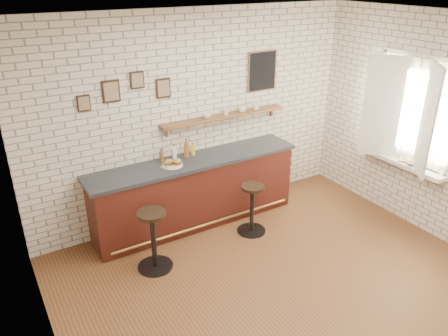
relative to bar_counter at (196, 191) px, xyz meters
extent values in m
plane|color=brown|center=(0.21, -1.70, -0.51)|extent=(5.00, 5.00, 0.00)
cube|color=#471813|center=(0.00, 0.00, -0.03)|extent=(3.00, 0.58, 0.96)
cube|color=#2D333A|center=(0.00, 0.00, 0.48)|extent=(3.10, 0.62, 0.05)
cylinder|color=olive|center=(0.00, -0.32, -0.39)|extent=(2.79, 0.04, 0.04)
cylinder|color=white|center=(-0.36, -0.03, 0.51)|extent=(0.28, 0.28, 0.01)
cylinder|color=gold|center=(-0.30, -0.02, 0.52)|extent=(0.05, 0.05, 0.00)
cylinder|color=gold|center=(-0.33, -0.05, 0.52)|extent=(0.05, 0.05, 0.00)
cylinder|color=gold|center=(-0.46, 0.03, 0.52)|extent=(0.06, 0.06, 0.00)
cylinder|color=gold|center=(-0.33, 0.00, 0.52)|extent=(0.06, 0.06, 0.00)
cylinder|color=gold|center=(-0.47, -0.08, 0.52)|extent=(0.06, 0.06, 0.00)
cylinder|color=gold|center=(-0.30, -0.03, 0.52)|extent=(0.04, 0.04, 0.00)
cylinder|color=gold|center=(-0.37, -0.09, 0.52)|extent=(0.05, 0.05, 0.00)
cylinder|color=gold|center=(-0.46, -0.10, 0.52)|extent=(0.04, 0.04, 0.00)
cylinder|color=gold|center=(-0.51, -0.02, 0.52)|extent=(0.05, 0.05, 0.00)
cylinder|color=gold|center=(-0.33, -0.09, 0.52)|extent=(0.06, 0.06, 0.00)
cylinder|color=gold|center=(-0.47, -0.01, 0.52)|extent=(0.04, 0.04, 0.00)
cylinder|color=gold|center=(-0.33, -0.04, 0.52)|extent=(0.05, 0.05, 0.00)
cylinder|color=gold|center=(-0.29, -0.01, 0.52)|extent=(0.05, 0.05, 0.00)
cylinder|color=brown|center=(-0.43, 0.15, 0.58)|extent=(0.06, 0.06, 0.15)
cylinder|color=brown|center=(-0.43, 0.15, 0.67)|extent=(0.02, 0.02, 0.03)
cylinder|color=black|center=(-0.43, 0.15, 0.69)|extent=(0.02, 0.02, 0.01)
cylinder|color=white|center=(-0.24, 0.15, 0.59)|extent=(0.06, 0.06, 0.17)
cylinder|color=white|center=(-0.24, 0.15, 0.69)|extent=(0.02, 0.02, 0.04)
cylinder|color=black|center=(-0.24, 0.15, 0.72)|extent=(0.02, 0.02, 0.01)
cylinder|color=#AA501B|center=(-0.05, 0.15, 0.61)|extent=(0.06, 0.06, 0.21)
cylinder|color=#AA501B|center=(-0.05, 0.15, 0.73)|extent=(0.02, 0.02, 0.05)
cylinder|color=black|center=(-0.05, 0.15, 0.76)|extent=(0.03, 0.03, 0.01)
cylinder|color=gold|center=(0.06, 0.15, 0.57)|extent=(0.06, 0.06, 0.14)
cylinder|color=gold|center=(0.06, 0.15, 0.66)|extent=(0.03, 0.03, 0.03)
cylinder|color=maroon|center=(0.06, 0.15, 0.68)|extent=(0.03, 0.03, 0.01)
cylinder|color=black|center=(-0.95, -0.70, -0.50)|extent=(0.44, 0.44, 0.02)
cylinder|color=black|center=(-0.95, -0.70, -0.12)|extent=(0.07, 0.07, 0.73)
cylinder|color=black|center=(-0.95, -0.70, 0.27)|extent=(0.36, 0.36, 0.04)
cylinder|color=black|center=(0.55, -0.64, -0.50)|extent=(0.41, 0.41, 0.02)
cylinder|color=black|center=(0.55, -0.64, -0.15)|extent=(0.06, 0.06, 0.67)
cylinder|color=black|center=(0.55, -0.64, 0.21)|extent=(0.43, 0.43, 0.04)
cube|color=brown|center=(0.61, 0.20, 0.97)|extent=(2.00, 0.18, 0.04)
cube|color=brown|center=(-0.29, 0.27, 0.89)|extent=(0.03, 0.04, 0.16)
cube|color=brown|center=(1.51, 0.27, 0.89)|extent=(0.03, 0.04, 0.16)
imported|color=white|center=(0.32, 0.20, 1.04)|extent=(0.16, 0.16, 0.09)
imported|color=white|center=(0.62, 0.20, 1.04)|extent=(0.13, 0.13, 0.09)
imported|color=white|center=(0.91, 0.20, 1.04)|extent=(0.15, 0.15, 0.10)
imported|color=white|center=(1.17, 0.20, 1.04)|extent=(0.11, 0.11, 0.09)
cube|color=black|center=(-0.99, 0.28, 1.54)|extent=(0.22, 0.02, 0.28)
cube|color=black|center=(-0.64, 0.28, 1.64)|extent=(0.18, 0.02, 0.22)
cube|color=black|center=(-0.29, 0.28, 1.49)|extent=(0.20, 0.02, 0.26)
cube|color=black|center=(-1.34, 0.28, 1.44)|extent=(0.16, 0.02, 0.20)
cube|color=black|center=(1.31, 0.28, 1.54)|extent=(0.46, 0.02, 0.56)
cube|color=white|center=(2.61, -1.40, 0.39)|extent=(0.20, 1.35, 0.06)
cube|color=white|center=(2.68, -1.40, 1.89)|extent=(0.05, 1.30, 0.06)
cube|color=white|center=(2.68, -1.40, 0.39)|extent=(0.05, 1.30, 0.06)
cube|color=white|center=(2.68, -0.80, 1.14)|extent=(0.05, 0.06, 1.50)
cube|color=white|center=(2.53, -1.70, 1.14)|extent=(0.40, 0.46, 1.46)
cube|color=white|center=(2.53, -1.10, 1.14)|extent=(0.40, 0.46, 1.46)
imported|color=tan|center=(2.59, -1.50, 0.43)|extent=(0.26, 0.28, 0.02)
imported|color=tan|center=(2.59, -1.49, 0.45)|extent=(0.26, 0.27, 0.02)
camera|label=1|loc=(-2.53, -5.01, 2.92)|focal=35.00mm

